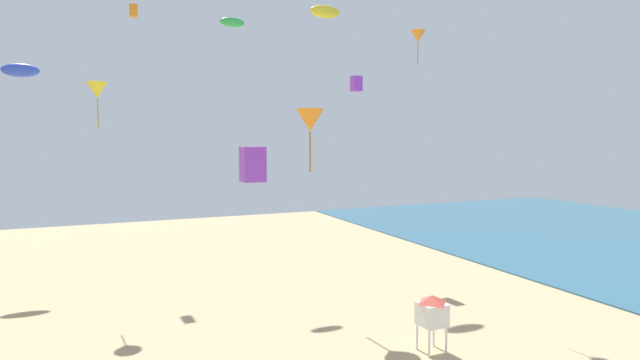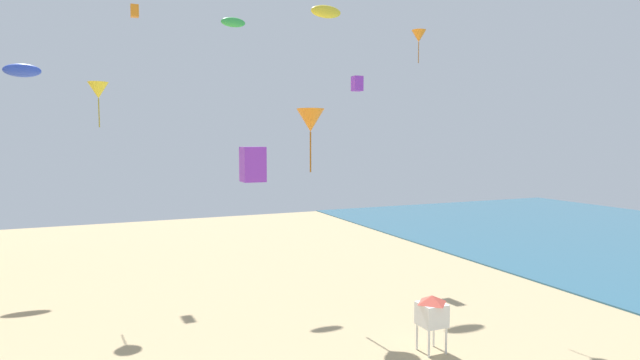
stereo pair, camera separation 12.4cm
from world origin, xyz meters
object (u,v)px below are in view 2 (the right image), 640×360
Objects in this scene: kite_orange_delta at (419,36)px; kite_yellow_delta at (98,90)px; kite_orange_delta_2 at (310,120)px; kite_purple_box_2 at (357,84)px; kite_blue_parafoil at (22,70)px; kite_orange_box at (135,11)px; lifeguard_stand at (432,311)px; kite_purple_box at (253,164)px; kite_yellow_parafoil at (326,12)px; kite_green_parafoil at (233,22)px.

kite_yellow_delta is at bearing 159.36° from kite_orange_delta.
kite_purple_box_2 is at bearing 47.19° from kite_orange_delta_2.
kite_orange_box reaches higher than kite_blue_parafoil.
kite_purple_box_2 is (22.54, -8.10, -0.76)m from kite_blue_parafoil.
lifeguard_stand is 2.83× the size of kite_orange_box.
kite_orange_box is (7.59, -0.74, 4.73)m from kite_blue_parafoil.
kite_purple_box is at bearing -75.65° from kite_orange_box.
kite_blue_parafoil is 22.01m from kite_purple_box.
kite_yellow_parafoil is at bearing 60.17° from kite_orange_delta_2.
kite_yellow_parafoil is 8.37m from kite_orange_delta.
kite_yellow_delta is 2.46× the size of kite_purple_box_2.
kite_orange_delta is 27.65m from kite_blue_parafoil.
kite_yellow_parafoil is (1.86, 15.66, 16.75)m from lifeguard_stand.
kite_blue_parafoil is 1.42× the size of kite_purple_box.
kite_blue_parafoil is at bearing 108.97° from lifeguard_stand.
kite_orange_delta is (2.97, -7.28, -2.86)m from kite_yellow_parafoil.
kite_purple_box is at bearing -138.68° from kite_purple_box_2.
kite_green_parafoil is 1.01× the size of kite_purple_box.
kite_orange_delta is 0.74× the size of kite_yellow_delta.
kite_yellow_parafoil is 1.35× the size of kite_purple_box.
kite_blue_parafoil is (-23.04, 15.23, -1.38)m from kite_orange_delta.
kite_orange_box is at bearing 139.89° from kite_green_parafoil.
kite_blue_parafoil reaches higher than lifeguard_stand.
kite_blue_parafoil is 8.97m from kite_orange_box.
kite_orange_delta_2 is at bearing -119.83° from kite_yellow_parafoil.
kite_purple_box is (11.87, -17.48, -6.17)m from kite_blue_parafoil.
kite_yellow_parafoil reaches higher than kite_orange_delta_2.
kite_orange_delta is at bearing -43.19° from kite_orange_box.
kite_purple_box_2 reaches higher than kite_yellow_delta.
kite_purple_box_2 is at bearing 55.73° from lifeguard_stand.
kite_yellow_delta is 17.63m from kite_purple_box_2.
kite_blue_parafoil is 23.97m from kite_purple_box_2.
kite_yellow_delta is (-18.08, 6.81, -3.37)m from kite_orange_delta.
kite_purple_box_2 is at bearing -3.49° from kite_yellow_parafoil.
kite_blue_parafoil is at bearing 158.39° from kite_yellow_parafoil.
kite_blue_parafoil is 22.38m from kite_orange_delta_2.
kite_green_parafoil is at bearing 102.21° from kite_orange_delta_2.
kite_orange_delta is at bearing 0.93° from kite_orange_delta_2.
kite_orange_delta reaches higher than kite_purple_box.
kite_yellow_parafoil is 5.58m from kite_purple_box_2.
lifeguard_stand is at bearing -44.06° from kite_purple_box.
kite_purple_box is 5.05m from kite_orange_delta_2.
kite_blue_parafoil is (-20.07, 7.95, -4.24)m from kite_yellow_parafoil.
kite_purple_box_2 is at bearing 93.98° from kite_orange_delta.
kite_purple_box is (-11.16, -2.25, -7.55)m from kite_orange_delta.
kite_orange_delta is at bearing 11.38° from kite_purple_box.
kite_yellow_delta is at bearing -59.53° from kite_blue_parafoil.
kite_orange_delta is at bearing -45.09° from kite_green_parafoil.
lifeguard_stand is 24.13m from kite_green_parafoil.
kite_yellow_parafoil is at bearing 64.57° from lifeguard_stand.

